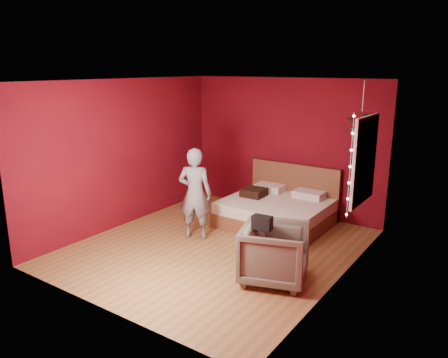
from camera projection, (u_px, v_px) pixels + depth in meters
floor at (216, 247)px, 6.97m from camera, size 4.50×4.50×0.00m
room_walls at (216, 143)px, 6.55m from camera, size 4.04×4.54×2.62m
window at (364, 160)px, 6.23m from camera, size 0.05×0.97×1.27m
fairy_lights at (350, 167)px, 5.83m from camera, size 0.04×0.04×1.45m
bed at (278, 210)px, 7.95m from camera, size 1.81×1.54×1.00m
person at (195, 194)px, 7.18m from camera, size 0.66×0.55×1.53m
armchair at (275, 253)px, 5.79m from camera, size 1.08×1.07×0.78m
handbag at (262, 223)px, 5.54m from camera, size 0.26×0.15×0.18m
throw_pillow at (254, 192)px, 8.12m from camera, size 0.42×0.42×0.14m
hanging_plant at (361, 126)px, 6.48m from camera, size 0.42×0.37×0.88m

